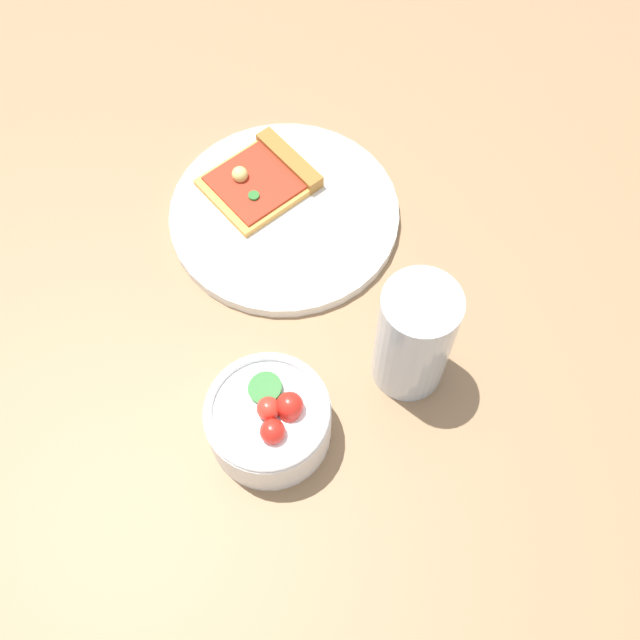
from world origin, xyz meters
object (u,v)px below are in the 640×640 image
Objects in this scene: pizza_slice_main at (264,177)px; salad_bowl at (269,420)px; soda_glass at (414,340)px; plate at (285,214)px.

pizza_slice_main is 0.30m from salad_bowl.
salad_bowl is at bearing 76.33° from soda_glass.
salad_bowl is (-0.24, 0.18, 0.01)m from pizza_slice_main.
plate is 2.19× the size of salad_bowl.
soda_glass is at bearing 173.33° from pizza_slice_main.
pizza_slice_main is 0.95× the size of salad_bowl.
pizza_slice_main is at bearing -11.18° from plate.
salad_bowl is at bearing 138.13° from plate.
pizza_slice_main reaches higher than plate.
soda_glass is (-0.27, 0.03, 0.05)m from pizza_slice_main.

